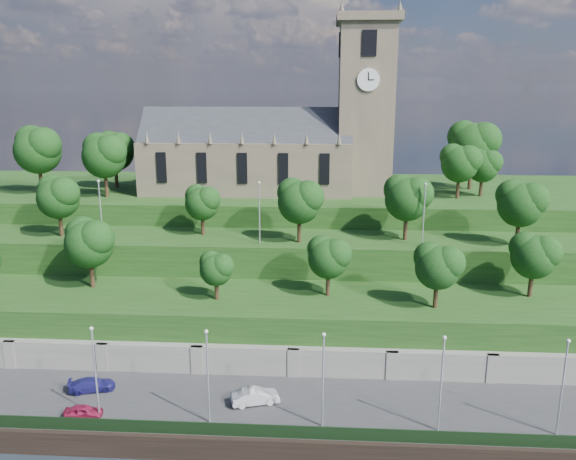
# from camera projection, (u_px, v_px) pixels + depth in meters

# --- Properties ---
(promenade) EXTENTS (160.00, 12.00, 2.00)m
(promenade) POSITION_uv_depth(u_px,v_px,m) (238.00, 411.00, 53.32)
(promenade) COLOR #2D2D30
(promenade) RESTS_ON ground
(quay_wall) EXTENTS (160.00, 0.50, 2.20)m
(quay_wall) POSITION_uv_depth(u_px,v_px,m) (227.00, 450.00, 47.44)
(quay_wall) COLOR black
(quay_wall) RESTS_ON ground
(fence) EXTENTS (160.00, 0.10, 1.20)m
(fence) POSITION_uv_depth(u_px,v_px,m) (228.00, 430.00, 47.70)
(fence) COLOR black
(fence) RESTS_ON promenade
(retaining_wall) EXTENTS (160.00, 2.10, 5.00)m
(retaining_wall) POSITION_uv_depth(u_px,v_px,m) (246.00, 367.00, 58.73)
(retaining_wall) COLOR slate
(retaining_wall) RESTS_ON ground
(embankment_lower) EXTENTS (160.00, 12.00, 8.00)m
(embankment_lower) POSITION_uv_depth(u_px,v_px,m) (253.00, 329.00, 64.20)
(embankment_lower) COLOR #1A3C14
(embankment_lower) RESTS_ON ground
(embankment_upper) EXTENTS (160.00, 10.00, 12.00)m
(embankment_upper) POSITION_uv_depth(u_px,v_px,m) (263.00, 281.00, 74.36)
(embankment_upper) COLOR #1A3C14
(embankment_upper) RESTS_ON ground
(hilltop) EXTENTS (160.00, 32.00, 15.00)m
(hilltop) POSITION_uv_depth(u_px,v_px,m) (276.00, 231.00, 94.31)
(hilltop) COLOR #1A3C14
(hilltop) RESTS_ON ground
(church) EXTENTS (38.60, 12.35, 27.60)m
(church) POSITION_uv_depth(u_px,v_px,m) (278.00, 144.00, 86.71)
(church) COLOR brown
(church) RESTS_ON hilltop
(trees_lower) EXTENTS (66.52, 9.18, 8.37)m
(trees_lower) POSITION_uv_depth(u_px,v_px,m) (259.00, 254.00, 62.34)
(trees_lower) COLOR black
(trees_lower) RESTS_ON embankment_lower
(trees_upper) EXTENTS (63.92, 7.93, 8.34)m
(trees_upper) POSITION_uv_depth(u_px,v_px,m) (307.00, 198.00, 70.30)
(trees_upper) COLOR black
(trees_upper) RESTS_ON embankment_upper
(trees_hilltop) EXTENTS (74.91, 16.85, 10.94)m
(trees_hilltop) POSITION_uv_depth(u_px,v_px,m) (254.00, 150.00, 86.07)
(trees_hilltop) COLOR black
(trees_hilltop) RESTS_ON hilltop
(lamp_posts_promenade) EXTENTS (60.36, 0.36, 8.88)m
(lamp_posts_promenade) POSITION_uv_depth(u_px,v_px,m) (208.00, 370.00, 48.57)
(lamp_posts_promenade) COLOR #B2B2B7
(lamp_posts_promenade) RESTS_ON promenade
(lamp_posts_upper) EXTENTS (40.36, 0.36, 7.85)m
(lamp_posts_upper) POSITION_uv_depth(u_px,v_px,m) (259.00, 208.00, 68.88)
(lamp_posts_upper) COLOR #B2B2B7
(lamp_posts_upper) RESTS_ON embankment_upper
(car_left) EXTENTS (3.52, 1.73, 1.16)m
(car_left) POSITION_uv_depth(u_px,v_px,m) (83.00, 411.00, 50.42)
(car_left) COLOR maroon
(car_left) RESTS_ON promenade
(car_middle) EXTENTS (4.76, 2.82, 1.48)m
(car_middle) POSITION_uv_depth(u_px,v_px,m) (255.00, 396.00, 52.58)
(car_middle) COLOR #A8A8AD
(car_middle) RESTS_ON promenade
(car_right) EXTENTS (4.72, 2.94, 1.27)m
(car_right) POSITION_uv_depth(u_px,v_px,m) (92.00, 385.00, 54.89)
(car_right) COLOR navy
(car_right) RESTS_ON promenade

